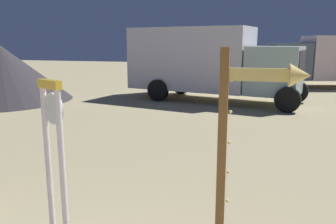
# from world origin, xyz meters

# --- Properties ---
(standing_clock) EXTENTS (0.38, 0.24, 2.02)m
(standing_clock) POSITION_xyz_m (-1.12, 2.59, 1.22)
(standing_clock) COLOR silver
(standing_clock) RESTS_ON ground_plane
(arrow_sign) EXTENTS (0.95, 0.26, 2.38)m
(arrow_sign) POSITION_xyz_m (1.06, 3.09, 1.59)
(arrow_sign) COLOR brown
(arrow_sign) RESTS_ON ground_plane
(box_truck_near) EXTENTS (7.57, 3.83, 3.04)m
(box_truck_near) POSITION_xyz_m (-1.18, 13.67, 1.64)
(box_truck_near) COLOR silver
(box_truck_near) RESTS_ON ground_plane
(box_truck_far) EXTENTS (7.33, 4.11, 2.78)m
(box_truck_far) POSITION_xyz_m (4.85, 19.91, 1.54)
(box_truck_far) COLOR silver
(box_truck_far) RESTS_ON ground_plane
(dome_tent) EXTENTS (5.79, 5.79, 2.38)m
(dome_tent) POSITION_xyz_m (-9.53, 11.23, 1.19)
(dome_tent) COLOR #302B2F
(dome_tent) RESTS_ON ground_plane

